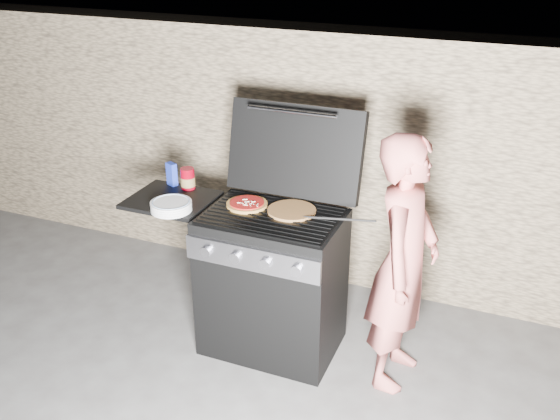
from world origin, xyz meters
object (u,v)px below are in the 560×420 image
at_px(gas_grill, 235,274).
at_px(sauce_jar, 188,178).
at_px(pizza_topped, 247,203).
at_px(person, 404,264).

distance_m(gas_grill, sauce_jar, 0.67).
bearing_deg(sauce_jar, gas_grill, -23.12).
relative_size(pizza_topped, person, 0.16).
relative_size(gas_grill, sauce_jar, 9.86).
xyz_separation_m(gas_grill, sauce_jar, (-0.40, 0.17, 0.51)).
distance_m(pizza_topped, sauce_jar, 0.48).
xyz_separation_m(sauce_jar, person, (1.42, -0.15, -0.23)).
xyz_separation_m(gas_grill, person, (1.02, 0.02, 0.29)).
bearing_deg(gas_grill, sauce_jar, 156.88).
height_order(sauce_jar, person, person).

